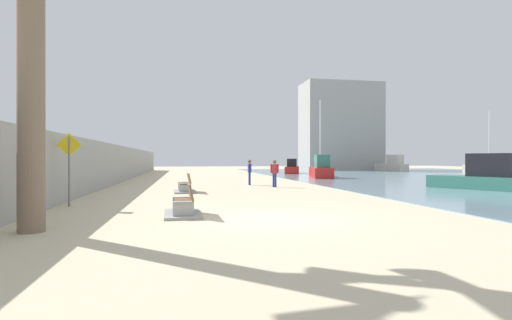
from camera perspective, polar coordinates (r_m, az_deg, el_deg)
name	(u,v)px	position (r m, az deg, el deg)	size (l,w,h in m)	color
ground_plane	(218,182)	(29.04, -5.57, -3.25)	(120.00, 120.00, 0.00)	beige
seawall	(113,164)	(29.31, -20.34, -0.59)	(0.80, 64.00, 2.71)	#9E9E99
water_bay	(497,179)	(39.25, 32.00, -2.36)	(36.00, 68.00, 0.04)	#7A99A8
bench_near	(184,208)	(12.15, -10.65, -6.92)	(1.17, 2.13, 0.98)	#9E9E99
bench_far	(185,188)	(20.45, -10.44, -4.04)	(1.19, 2.15, 0.98)	#9E9E99
person_walking	(275,171)	(23.67, 2.75, -1.69)	(0.48, 0.30, 1.66)	navy
person_standing	(250,170)	(25.51, -0.96, -1.53)	(0.23, 0.53, 1.68)	navy
boat_nearest	(482,176)	(24.92, 30.41, -2.11)	(3.92, 5.28, 2.00)	#337060
boat_outer	(321,169)	(35.57, 9.57, -1.32)	(2.87, 5.89, 7.13)	red
boat_mid_bay	(392,165)	(57.18, 19.47, -0.72)	(2.04, 5.95, 2.28)	beige
boat_far_right	(493,168)	(52.57, 31.65, -0.96)	(3.31, 6.45, 7.35)	beige
boat_distant	(292,168)	(45.62, 5.37, -1.18)	(3.28, 6.21, 1.71)	red
pedestrian_sign	(69,161)	(15.48, -25.89, -0.13)	(0.85, 0.08, 2.66)	slate
harbor_building	(341,127)	(61.97, 12.39, 4.81)	(12.00, 6.00, 13.50)	#9E9E99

